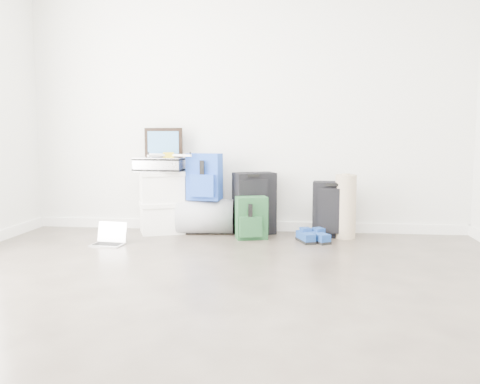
# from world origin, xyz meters

# --- Properties ---
(ground) EXTENTS (5.00, 5.00, 0.00)m
(ground) POSITION_xyz_m (0.00, 0.00, 0.00)
(ground) COLOR #342D26
(ground) RESTS_ON ground
(boxes_stack) EXTENTS (0.54, 0.50, 0.63)m
(boxes_stack) POSITION_xyz_m (-0.83, 2.28, 0.32)
(boxes_stack) COLOR white
(boxes_stack) RESTS_ON ground
(briefcase) EXTENTS (0.50, 0.38, 0.14)m
(briefcase) POSITION_xyz_m (-0.83, 2.28, 0.70)
(briefcase) COLOR #B2B2B7
(briefcase) RESTS_ON boxes_stack
(painting) EXTENTS (0.40, 0.04, 0.30)m
(painting) POSITION_xyz_m (-0.83, 2.37, 0.92)
(painting) COLOR black
(painting) RESTS_ON briefcase
(drone) EXTENTS (0.53, 0.53, 0.05)m
(drone) POSITION_xyz_m (-0.75, 2.26, 0.79)
(drone) COLOR gold
(drone) RESTS_ON briefcase
(duffel_bag) EXTENTS (0.59, 0.39, 0.35)m
(duffel_bag) POSITION_xyz_m (-0.39, 2.28, 0.17)
(duffel_bag) COLOR gray
(duffel_bag) RESTS_ON ground
(blue_backpack) EXTENTS (0.35, 0.27, 0.46)m
(blue_backpack) POSITION_xyz_m (-0.39, 2.25, 0.57)
(blue_backpack) COLOR #184EA1
(blue_backpack) RESTS_ON duffel_bag
(large_suitcase) EXTENTS (0.46, 0.39, 0.62)m
(large_suitcase) POSITION_xyz_m (0.10, 2.32, 0.31)
(large_suitcase) COLOR black
(large_suitcase) RESTS_ON ground
(green_backpack) EXTENTS (0.33, 0.28, 0.41)m
(green_backpack) POSITION_xyz_m (0.10, 2.06, 0.20)
(green_backpack) COLOR #13361C
(green_backpack) RESTS_ON ground
(carry_on) EXTENTS (0.36, 0.25, 0.54)m
(carry_on) POSITION_xyz_m (0.86, 2.25, 0.27)
(carry_on) COLOR black
(carry_on) RESTS_ON ground
(shoes) EXTENTS (0.33, 0.29, 0.09)m
(shoes) POSITION_xyz_m (0.67, 1.98, 0.04)
(shoes) COLOR black
(shoes) RESTS_ON ground
(rolled_rug) EXTENTS (0.20, 0.20, 0.61)m
(rolled_rug) POSITION_xyz_m (0.99, 2.21, 0.31)
(rolled_rug) COLOR tan
(rolled_rug) RESTS_ON ground
(laptop) EXTENTS (0.30, 0.23, 0.20)m
(laptop) POSITION_xyz_m (-1.16, 1.67, 0.05)
(laptop) COLOR silver
(laptop) RESTS_ON ground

